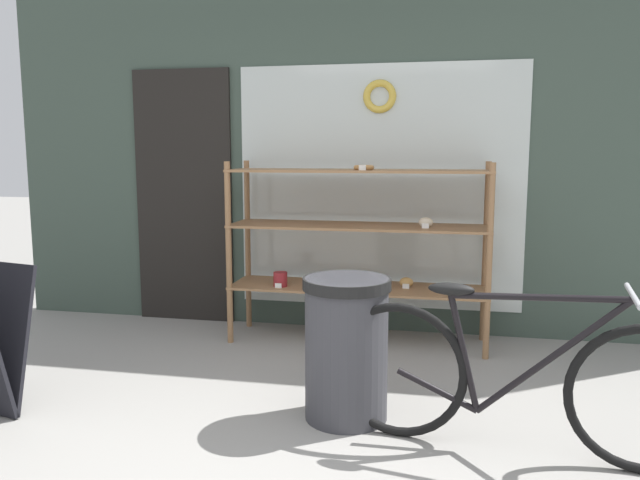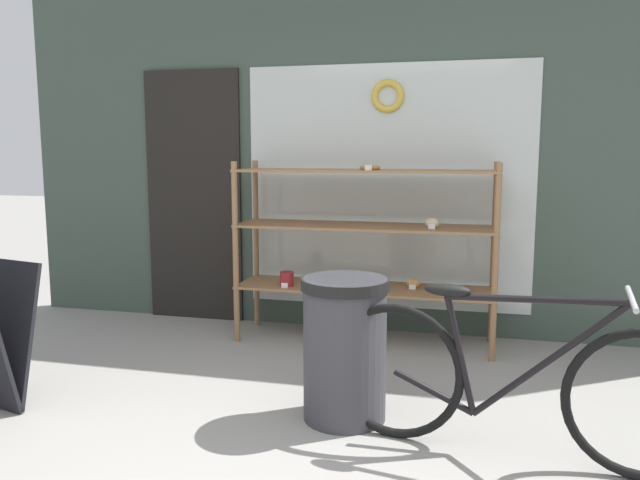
{
  "view_description": "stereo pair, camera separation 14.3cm",
  "coord_description": "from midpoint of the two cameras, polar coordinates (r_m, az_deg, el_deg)",
  "views": [
    {
      "loc": [
        0.74,
        -2.3,
        1.43
      ],
      "look_at": [
        0.04,
        1.07,
        0.94
      ],
      "focal_mm": 35.0,
      "sensor_mm": 36.0,
      "label": 1
    },
    {
      "loc": [
        0.88,
        -2.27,
        1.43
      ],
      "look_at": [
        0.04,
        1.07,
        0.94
      ],
      "focal_mm": 35.0,
      "sensor_mm": 36.0,
      "label": 2
    }
  ],
  "objects": [
    {
      "name": "storefront_facade",
      "position": [
        5.0,
        1.93,
        9.88
      ],
      "size": [
        5.84,
        0.13,
        3.25
      ],
      "color": "#3D4C42",
      "rests_on": "ground_plane"
    },
    {
      "name": "display_case",
      "position": [
        4.63,
        2.6,
        0.61
      ],
      "size": [
        1.91,
        0.49,
        1.36
      ],
      "color": "#8E6642",
      "rests_on": "ground_plane"
    },
    {
      "name": "bicycle",
      "position": [
        3.12,
        15.95,
        -12.13
      ],
      "size": [
        1.8,
        0.46,
        0.82
      ],
      "rotation": [
        0.0,
        0.0,
        -0.14
      ],
      "color": "black",
      "rests_on": "ground_plane"
    },
    {
      "name": "trash_bin",
      "position": [
        3.37,
        1.2,
        -9.45
      ],
      "size": [
        0.47,
        0.47,
        0.77
      ],
      "color": "#38383D",
      "rests_on": "ground_plane"
    }
  ]
}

